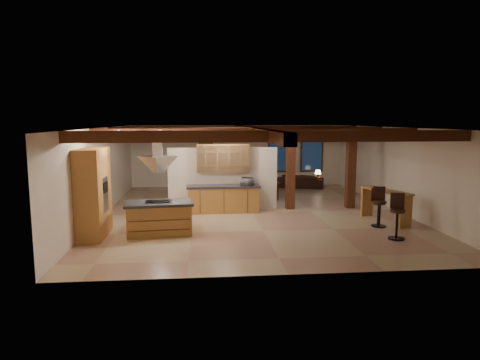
% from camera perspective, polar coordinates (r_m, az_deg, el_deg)
% --- Properties ---
extents(ground, '(12.00, 12.00, 0.00)m').
position_cam_1_polar(ground, '(14.75, 1.71, -4.33)').
color(ground, tan).
rests_on(ground, ground).
extents(room_walls, '(12.00, 12.00, 12.00)m').
position_cam_1_polar(room_walls, '(14.47, 1.74, 2.57)').
color(room_walls, silver).
rests_on(room_walls, ground).
extents(ceiling_beams, '(10.00, 12.00, 0.28)m').
position_cam_1_polar(ceiling_beams, '(14.41, 1.76, 6.45)').
color(ceiling_beams, '#3B160E').
rests_on(ceiling_beams, room_walls).
extents(timber_posts, '(2.50, 0.30, 2.90)m').
position_cam_1_polar(timber_posts, '(15.46, 10.76, 2.72)').
color(timber_posts, '#3B160E').
rests_on(timber_posts, ground).
extents(partition_wall, '(3.80, 0.18, 2.20)m').
position_cam_1_polar(partition_wall, '(14.96, -2.31, 0.12)').
color(partition_wall, silver).
rests_on(partition_wall, ground).
extents(pantry_cabinet, '(0.67, 1.60, 2.40)m').
position_cam_1_polar(pantry_cabinet, '(12.21, -18.96, -1.63)').
color(pantry_cabinet, '#A66A35').
rests_on(pantry_cabinet, ground).
extents(back_counter, '(2.50, 0.66, 0.94)m').
position_cam_1_polar(back_counter, '(14.67, -2.21, -2.50)').
color(back_counter, '#A66A35').
rests_on(back_counter, ground).
extents(upper_display_cabinet, '(1.80, 0.36, 0.95)m').
position_cam_1_polar(upper_display_cabinet, '(14.68, -2.28, 2.92)').
color(upper_display_cabinet, '#A66A35').
rests_on(upper_display_cabinet, partition_wall).
extents(range_hood, '(1.10, 1.10, 1.40)m').
position_cam_1_polar(range_hood, '(11.90, -10.88, 1.26)').
color(range_hood, silver).
rests_on(range_hood, room_walls).
extents(back_windows, '(2.70, 0.07, 1.70)m').
position_cam_1_polar(back_windows, '(20.80, 7.41, 3.40)').
color(back_windows, '#3B160E').
rests_on(back_windows, room_walls).
extents(framed_art, '(0.65, 0.05, 0.85)m').
position_cam_1_polar(framed_art, '(20.29, -4.54, 3.89)').
color(framed_art, '#3B160E').
rests_on(framed_art, room_walls).
extents(recessed_cans, '(3.16, 2.46, 0.03)m').
position_cam_1_polar(recessed_cans, '(12.39, -8.90, 6.61)').
color(recessed_cans, silver).
rests_on(recessed_cans, room_walls).
extents(kitchen_island, '(1.95, 1.17, 0.92)m').
position_cam_1_polar(kitchen_island, '(12.12, -10.71, -4.94)').
color(kitchen_island, '#A66A35').
rests_on(kitchen_island, ground).
extents(dining_table, '(1.96, 1.10, 0.69)m').
position_cam_1_polar(dining_table, '(17.24, 1.91, -1.36)').
color(dining_table, '#3D190F').
rests_on(dining_table, ground).
extents(sofa, '(2.26, 1.41, 0.62)m').
position_cam_1_polar(sofa, '(20.27, 7.98, -0.12)').
color(sofa, black).
rests_on(sofa, ground).
extents(microwave, '(0.51, 0.42, 0.25)m').
position_cam_1_polar(microwave, '(14.64, 0.97, -0.19)').
color(microwave, silver).
rests_on(microwave, back_counter).
extents(bar_counter, '(1.03, 1.97, 1.01)m').
position_cam_1_polar(bar_counter, '(14.06, 18.80, -2.55)').
color(bar_counter, '#A66A35').
rests_on(bar_counter, ground).
extents(side_table, '(0.46, 0.46, 0.51)m').
position_cam_1_polar(side_table, '(20.22, 10.32, -0.35)').
color(side_table, '#3B160E').
rests_on(side_table, ground).
extents(table_lamp, '(0.29, 0.29, 0.34)m').
position_cam_1_polar(table_lamp, '(20.16, 10.35, 1.04)').
color(table_lamp, black).
rests_on(table_lamp, side_table).
extents(bar_stool_a, '(0.45, 0.47, 1.22)m').
position_cam_1_polar(bar_stool_a, '(12.14, 20.21, -4.52)').
color(bar_stool_a, black).
rests_on(bar_stool_a, ground).
extents(bar_stool_b, '(0.42, 0.43, 1.18)m').
position_cam_1_polar(bar_stool_b, '(13.37, 18.10, -3.40)').
color(bar_stool_b, black).
rests_on(bar_stool_b, ground).
extents(bar_stool_c, '(0.39, 0.39, 1.12)m').
position_cam_1_polar(bar_stool_c, '(13.42, 17.92, -3.47)').
color(bar_stool_c, black).
rests_on(bar_stool_c, ground).
extents(dining_chairs, '(2.04, 2.04, 1.07)m').
position_cam_1_polar(dining_chairs, '(17.21, 1.91, -0.70)').
color(dining_chairs, '#3B160E').
rests_on(dining_chairs, ground).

